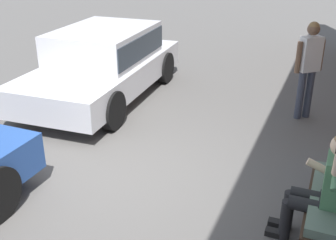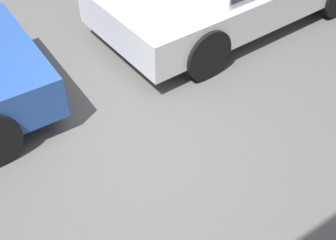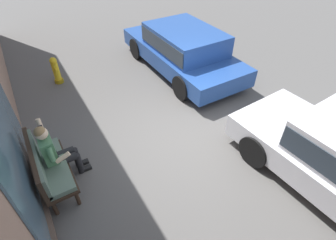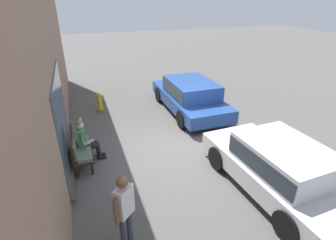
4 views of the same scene
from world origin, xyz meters
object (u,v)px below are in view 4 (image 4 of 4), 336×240
fire_hydrant (100,103)px  bench (79,147)px  parked_car_near (280,166)px  parked_car_mid (190,94)px  pedestrian_standing (125,208)px  person_on_phone (86,140)px

fire_hydrant → bench: bearing=165.4°
parked_car_near → fire_hydrant: parked_car_near is taller
parked_car_mid → pedestrian_standing: (-5.77, 3.84, 0.27)m
bench → pedestrian_standing: pedestrian_standing is taller
person_on_phone → parked_car_near: bearing=-124.5°
pedestrian_standing → fire_hydrant: pedestrian_standing is taller
bench → pedestrian_standing: size_ratio=0.84×
bench → parked_car_mid: parked_car_mid is taller
parked_car_near → pedestrian_standing: bearing=96.1°
parked_car_near → fire_hydrant: 7.56m
bench → fire_hydrant: (3.76, -0.98, -0.16)m
bench → person_on_phone: bearing=-57.2°
person_on_phone → pedestrian_standing: (-3.42, -0.52, 0.34)m
parked_car_near → parked_car_mid: parked_car_near is taller
pedestrian_standing → fire_hydrant: bearing=-1.9°
fire_hydrant → person_on_phone: bearing=168.2°
person_on_phone → pedestrian_standing: bearing=-171.4°
bench → person_on_phone: 0.30m
bench → person_on_phone: person_on_phone is taller
parked_car_mid → parked_car_near: bearing=-179.8°
person_on_phone → pedestrian_standing: pedestrian_standing is taller
pedestrian_standing → fire_hydrant: 7.07m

